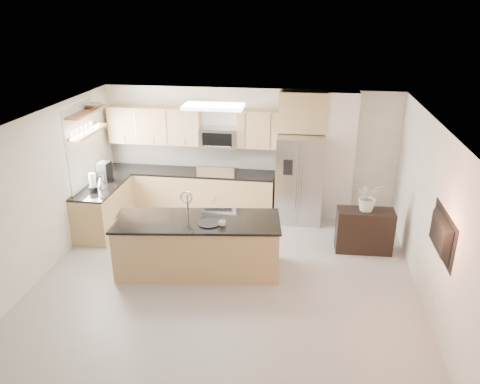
% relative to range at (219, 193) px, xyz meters
% --- Properties ---
extents(floor, '(6.50, 6.50, 0.00)m').
position_rel_range_xyz_m(floor, '(0.60, -2.92, -0.47)').
color(floor, '#A7A59E').
rests_on(floor, ground).
extents(ceiling, '(6.00, 6.50, 0.02)m').
position_rel_range_xyz_m(ceiling, '(0.60, -2.92, 2.13)').
color(ceiling, white).
rests_on(ceiling, wall_back).
extents(wall_back, '(6.00, 0.02, 2.60)m').
position_rel_range_xyz_m(wall_back, '(0.60, 0.33, 0.83)').
color(wall_back, white).
rests_on(wall_back, floor).
extents(wall_left, '(0.02, 6.50, 2.60)m').
position_rel_range_xyz_m(wall_left, '(-2.40, -2.92, 0.83)').
color(wall_left, white).
rests_on(wall_left, floor).
extents(wall_right, '(0.02, 6.50, 2.60)m').
position_rel_range_xyz_m(wall_right, '(3.60, -2.92, 0.83)').
color(wall_right, white).
rests_on(wall_right, floor).
extents(back_counter, '(3.55, 0.66, 1.44)m').
position_rel_range_xyz_m(back_counter, '(-0.63, 0.01, -0.00)').
color(back_counter, tan).
rests_on(back_counter, floor).
extents(left_counter, '(0.66, 1.50, 0.92)m').
position_rel_range_xyz_m(left_counter, '(-2.07, -1.07, -0.01)').
color(left_counter, tan).
rests_on(left_counter, floor).
extents(range, '(0.76, 0.64, 1.14)m').
position_rel_range_xyz_m(range, '(0.00, 0.00, 0.00)').
color(range, black).
rests_on(range, floor).
extents(upper_cabinets, '(3.50, 0.33, 0.75)m').
position_rel_range_xyz_m(upper_cabinets, '(-0.70, 0.16, 1.35)').
color(upper_cabinets, tan).
rests_on(upper_cabinets, wall_back).
extents(microwave, '(0.76, 0.40, 0.40)m').
position_rel_range_xyz_m(microwave, '(0.00, 0.12, 1.16)').
color(microwave, '#A8A8AB').
rests_on(microwave, upper_cabinets).
extents(refrigerator, '(0.92, 0.78, 1.78)m').
position_rel_range_xyz_m(refrigerator, '(1.66, -0.05, 0.42)').
color(refrigerator, '#A8A8AB').
rests_on(refrigerator, floor).
extents(partition_column, '(0.60, 0.30, 2.60)m').
position_rel_range_xyz_m(partition_column, '(2.42, 0.18, 0.83)').
color(partition_column, silver).
rests_on(partition_column, floor).
extents(window, '(0.04, 1.15, 1.65)m').
position_rel_range_xyz_m(window, '(-2.38, -1.07, 1.18)').
color(window, white).
rests_on(window, wall_left).
extents(shelf_lower, '(0.30, 1.20, 0.04)m').
position_rel_range_xyz_m(shelf_lower, '(-2.25, -0.97, 1.48)').
color(shelf_lower, '#9C683E').
rests_on(shelf_lower, wall_left).
extents(shelf_upper, '(0.30, 1.20, 0.04)m').
position_rel_range_xyz_m(shelf_upper, '(-2.25, -0.97, 1.85)').
color(shelf_upper, '#9C683E').
rests_on(shelf_upper, wall_left).
extents(ceiling_fixture, '(1.00, 0.50, 0.06)m').
position_rel_range_xyz_m(ceiling_fixture, '(0.20, -1.32, 2.09)').
color(ceiling_fixture, white).
rests_on(ceiling_fixture, ceiling).
extents(island, '(2.77, 1.29, 1.35)m').
position_rel_range_xyz_m(island, '(0.08, -2.29, -0.01)').
color(island, tan).
rests_on(island, floor).
extents(credenza, '(1.00, 0.45, 0.79)m').
position_rel_range_xyz_m(credenza, '(2.87, -1.21, -0.08)').
color(credenza, black).
rests_on(credenza, floor).
extents(cup, '(0.13, 0.13, 0.09)m').
position_rel_range_xyz_m(cup, '(0.53, -2.45, 0.50)').
color(cup, silver).
rests_on(cup, island).
extents(platter, '(0.42, 0.42, 0.02)m').
position_rel_range_xyz_m(platter, '(0.31, -2.40, 0.46)').
color(platter, black).
rests_on(platter, island).
extents(blender, '(0.16, 0.16, 0.37)m').
position_rel_range_xyz_m(blender, '(-2.07, -1.38, 0.61)').
color(blender, black).
rests_on(blender, left_counter).
extents(kettle, '(0.20, 0.20, 0.25)m').
position_rel_range_xyz_m(kettle, '(-2.03, -1.16, 0.56)').
color(kettle, '#A8A8AB').
rests_on(kettle, left_counter).
extents(coffee_maker, '(0.23, 0.27, 0.38)m').
position_rel_range_xyz_m(coffee_maker, '(-2.09, -0.79, 0.63)').
color(coffee_maker, black).
rests_on(coffee_maker, left_counter).
extents(bowl, '(0.48, 0.48, 0.10)m').
position_rel_range_xyz_m(bowl, '(-2.25, -0.69, 1.92)').
color(bowl, '#A8A8AB').
rests_on(bowl, shelf_upper).
extents(flower_vase, '(0.85, 0.80, 0.77)m').
position_rel_range_xyz_m(flower_vase, '(2.87, -1.19, 0.70)').
color(flower_vase, beige).
rests_on(flower_vase, credenza).
extents(television, '(0.14, 1.08, 0.62)m').
position_rel_range_xyz_m(television, '(3.51, -3.12, 0.88)').
color(television, black).
rests_on(television, wall_right).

